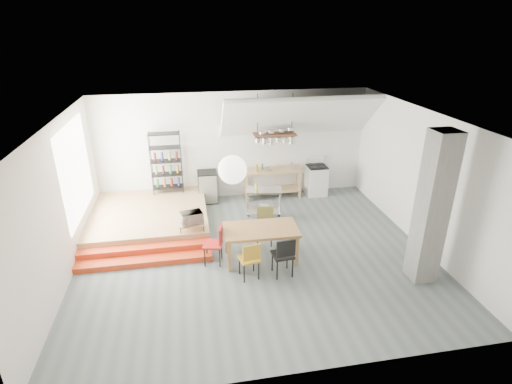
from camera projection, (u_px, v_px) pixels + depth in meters
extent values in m
plane|color=#576164|center=(255.00, 254.00, 9.34)|extent=(8.00, 8.00, 0.00)
cube|color=silver|center=(234.00, 146.00, 11.87)|extent=(8.00, 0.04, 3.20)
cube|color=silver|center=(60.00, 205.00, 8.05)|extent=(0.04, 7.00, 3.20)
cube|color=silver|center=(422.00, 180.00, 9.36)|extent=(0.04, 7.00, 3.20)
cube|color=white|center=(255.00, 119.00, 8.07)|extent=(8.00, 7.00, 0.02)
cube|color=white|center=(299.00, 116.00, 11.25)|extent=(4.40, 1.44, 1.32)
cube|color=white|center=(76.00, 171.00, 9.33)|extent=(0.02, 2.50, 2.20)
cube|color=#A68353|center=(150.00, 217.00, 10.66)|extent=(3.00, 3.00, 0.40)
cube|color=red|center=(145.00, 261.00, 8.95)|extent=(3.00, 0.35, 0.13)
cube|color=red|center=(146.00, 250.00, 9.24)|extent=(3.00, 0.35, 0.27)
cube|color=slate|center=(432.00, 209.00, 7.89)|extent=(0.50, 0.50, 3.20)
cube|color=#A68353|center=(272.00, 170.00, 12.02)|extent=(1.80, 0.60, 0.06)
cube|color=#A68353|center=(272.00, 190.00, 12.27)|extent=(1.70, 0.55, 0.04)
cube|color=#A68353|center=(296.00, 180.00, 12.53)|extent=(0.06, 0.06, 0.86)
cube|color=#A68353|center=(245.00, 183.00, 12.26)|extent=(0.06, 0.06, 0.86)
cube|color=#A68353|center=(300.00, 185.00, 12.13)|extent=(0.06, 0.06, 0.86)
cube|color=#A68353|center=(247.00, 189.00, 11.86)|extent=(0.06, 0.06, 0.86)
cube|color=white|center=(316.00, 181.00, 12.42)|extent=(0.60, 0.60, 0.90)
cube|color=black|center=(317.00, 166.00, 12.23)|extent=(0.58, 0.58, 0.03)
cube|color=white|center=(314.00, 159.00, 12.43)|extent=(0.60, 0.05, 0.25)
cylinder|color=black|center=(320.00, 164.00, 12.37)|extent=(0.18, 0.18, 0.02)
cylinder|color=black|center=(311.00, 164.00, 12.32)|extent=(0.18, 0.18, 0.02)
cylinder|color=black|center=(323.00, 167.00, 12.12)|extent=(0.18, 0.18, 0.02)
cylinder|color=black|center=(314.00, 167.00, 12.07)|extent=(0.18, 0.18, 0.02)
cube|color=#41271A|center=(275.00, 134.00, 11.37)|extent=(1.20, 0.50, 0.05)
cylinder|color=black|center=(257.00, 115.00, 11.07)|extent=(0.02, 0.02, 1.15)
cylinder|color=black|center=(292.00, 114.00, 11.23)|extent=(0.02, 0.02, 1.15)
cylinder|color=silver|center=(258.00, 140.00, 11.30)|extent=(0.16, 0.16, 0.12)
cylinder|color=silver|center=(265.00, 141.00, 11.34)|extent=(0.20, 0.20, 0.16)
cylinder|color=silver|center=(271.00, 141.00, 11.38)|extent=(0.16, 0.16, 0.20)
cylinder|color=silver|center=(278.00, 139.00, 11.40)|extent=(0.20, 0.20, 0.12)
cylinder|color=silver|center=(285.00, 140.00, 11.44)|extent=(0.16, 0.16, 0.16)
cylinder|color=silver|center=(292.00, 140.00, 11.48)|extent=(0.20, 0.20, 0.20)
cylinder|color=black|center=(181.00, 160.00, 11.62)|extent=(0.02, 0.02, 1.80)
cylinder|color=black|center=(152.00, 161.00, 11.49)|extent=(0.02, 0.02, 1.80)
cylinder|color=black|center=(181.00, 164.00, 11.30)|extent=(0.02, 0.02, 1.80)
cylinder|color=black|center=(151.00, 166.00, 11.16)|extent=(0.02, 0.02, 1.80)
cube|color=black|center=(169.00, 187.00, 11.69)|extent=(0.88, 0.38, 0.02)
cube|color=black|center=(167.00, 174.00, 11.53)|extent=(0.88, 0.38, 0.02)
cube|color=black|center=(166.00, 161.00, 11.37)|extent=(0.88, 0.38, 0.02)
cube|color=black|center=(165.00, 147.00, 11.21)|extent=(0.88, 0.38, 0.02)
cube|color=black|center=(164.00, 134.00, 11.06)|extent=(0.88, 0.38, 0.03)
cylinder|color=#338139|center=(168.00, 182.00, 11.63)|extent=(0.07, 0.07, 0.24)
cylinder|color=#9E7E1A|center=(167.00, 170.00, 11.47)|extent=(0.07, 0.07, 0.24)
cylinder|color=maroon|center=(166.00, 156.00, 11.32)|extent=(0.07, 0.07, 0.24)
cube|color=#A68353|center=(192.00, 224.00, 9.57)|extent=(0.60, 0.40, 0.03)
cylinder|color=black|center=(203.00, 222.00, 9.80)|extent=(0.02, 0.02, 0.13)
cylinder|color=black|center=(181.00, 224.00, 9.71)|extent=(0.02, 0.02, 0.13)
cylinder|color=black|center=(204.00, 229.00, 9.49)|extent=(0.02, 0.02, 0.13)
cylinder|color=black|center=(181.00, 231.00, 9.40)|extent=(0.02, 0.02, 0.13)
sphere|color=white|center=(233.00, 170.00, 8.22)|extent=(0.60, 0.60, 0.60)
cube|color=brown|center=(261.00, 230.00, 8.88)|extent=(1.67, 0.97, 0.06)
cube|color=brown|center=(289.00, 234.00, 9.49)|extent=(0.07, 0.07, 0.72)
cube|color=brown|center=(227.00, 239.00, 9.29)|extent=(0.07, 0.07, 0.72)
cube|color=brown|center=(297.00, 251.00, 8.78)|extent=(0.07, 0.07, 0.72)
cube|color=brown|center=(230.00, 257.00, 8.58)|extent=(0.07, 0.07, 0.72)
cube|color=#BE8B20|center=(249.00, 259.00, 8.34)|extent=(0.46, 0.46, 0.04)
cube|color=#BE8B20|center=(252.00, 253.00, 8.09)|extent=(0.38, 0.10, 0.35)
cylinder|color=black|center=(244.00, 274.00, 8.24)|extent=(0.03, 0.03, 0.44)
cylinder|color=black|center=(259.00, 271.00, 8.34)|extent=(0.03, 0.03, 0.44)
cylinder|color=black|center=(239.00, 265.00, 8.52)|extent=(0.03, 0.03, 0.44)
cylinder|color=black|center=(254.00, 263.00, 8.62)|extent=(0.03, 0.03, 0.44)
cube|color=black|center=(283.00, 255.00, 8.43)|extent=(0.46, 0.46, 0.04)
cube|color=black|center=(286.00, 248.00, 8.15)|extent=(0.41, 0.08, 0.37)
cylinder|color=black|center=(277.00, 270.00, 8.33)|extent=(0.03, 0.03, 0.47)
cylinder|color=black|center=(293.00, 268.00, 8.41)|extent=(0.03, 0.03, 0.47)
cylinder|color=black|center=(272.00, 261.00, 8.63)|extent=(0.03, 0.03, 0.47)
cylinder|color=black|center=(287.00, 259.00, 8.72)|extent=(0.03, 0.03, 0.47)
cube|color=olive|center=(265.00, 226.00, 9.63)|extent=(0.50, 0.50, 0.04)
cube|color=olive|center=(265.00, 213.00, 9.69)|extent=(0.39, 0.13, 0.36)
cylinder|color=black|center=(272.00, 232.00, 9.86)|extent=(0.03, 0.03, 0.45)
cylinder|color=black|center=(258.00, 231.00, 9.88)|extent=(0.03, 0.03, 0.45)
cylinder|color=black|center=(271.00, 238.00, 9.56)|extent=(0.03, 0.03, 0.45)
cylinder|color=black|center=(258.00, 238.00, 9.58)|extent=(0.03, 0.03, 0.45)
cube|color=#B21E19|center=(213.00, 244.00, 8.84)|extent=(0.49, 0.49, 0.04)
cube|color=#B21E19|center=(221.00, 234.00, 8.73)|extent=(0.12, 0.40, 0.36)
cylinder|color=black|center=(220.00, 258.00, 8.78)|extent=(0.03, 0.03, 0.46)
cylinder|color=black|center=(221.00, 250.00, 9.08)|extent=(0.03, 0.03, 0.46)
cylinder|color=black|center=(205.00, 257.00, 8.79)|extent=(0.03, 0.03, 0.46)
cylinder|color=black|center=(207.00, 249.00, 9.09)|extent=(0.03, 0.03, 0.46)
cube|color=silver|center=(264.00, 190.00, 10.56)|extent=(1.00, 0.67, 0.04)
cube|color=silver|center=(264.00, 210.00, 10.79)|extent=(1.00, 0.67, 0.03)
cylinder|color=silver|center=(280.00, 202.00, 10.94)|extent=(0.03, 0.03, 0.88)
sphere|color=black|center=(279.00, 215.00, 11.11)|extent=(0.08, 0.08, 0.08)
cylinder|color=silver|center=(248.00, 202.00, 10.94)|extent=(0.03, 0.03, 0.88)
sphere|color=black|center=(248.00, 215.00, 11.11)|extent=(0.08, 0.08, 0.08)
cylinder|color=silver|center=(280.00, 209.00, 10.53)|extent=(0.03, 0.03, 0.88)
sphere|color=black|center=(280.00, 223.00, 10.69)|extent=(0.08, 0.08, 0.08)
cylinder|color=silver|center=(248.00, 209.00, 10.53)|extent=(0.03, 0.03, 0.88)
sphere|color=black|center=(248.00, 223.00, 10.69)|extent=(0.08, 0.08, 0.08)
cube|color=black|center=(208.00, 187.00, 11.90)|extent=(0.55, 0.55, 0.94)
imported|color=beige|center=(191.00, 218.00, 9.51)|extent=(0.58, 0.46, 0.28)
imported|color=silver|center=(268.00, 169.00, 11.92)|extent=(0.25, 0.25, 0.06)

